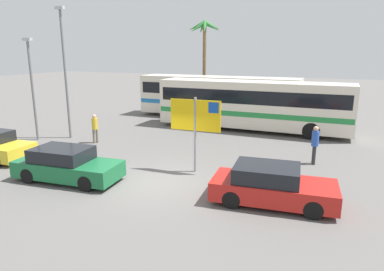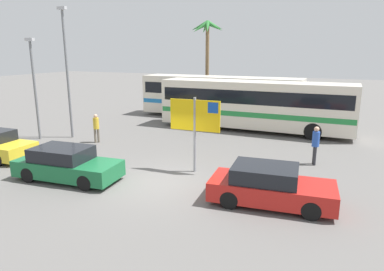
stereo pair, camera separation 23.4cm
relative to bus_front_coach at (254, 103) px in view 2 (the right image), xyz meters
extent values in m
plane|color=#605E5B|center=(-1.14, -10.72, -1.78)|extent=(120.00, 120.00, 0.00)
cube|color=silver|center=(0.00, 0.00, -0.06)|extent=(12.24, 2.42, 2.90)
cube|color=black|center=(0.00, 0.00, 0.49)|extent=(11.75, 2.44, 0.84)
cube|color=#23843D|center=(0.00, 0.00, -0.57)|extent=(12.12, 2.44, 0.32)
cylinder|color=black|center=(3.79, 1.08, -1.28)|extent=(1.00, 0.28, 1.00)
cylinder|color=black|center=(3.79, -1.08, -1.28)|extent=(1.00, 0.28, 1.00)
cylinder|color=black|center=(-3.79, 1.08, -1.28)|extent=(1.00, 0.28, 1.00)
cylinder|color=black|center=(-3.79, -1.08, -1.28)|extent=(1.00, 0.28, 1.00)
cube|color=silver|center=(-3.43, 3.08, -0.06)|extent=(12.24, 2.42, 2.90)
cube|color=black|center=(-3.43, 3.08, 0.49)|extent=(11.75, 2.44, 0.84)
cube|color=#1E70B7|center=(-3.43, 3.08, -0.57)|extent=(12.12, 2.44, 0.32)
cylinder|color=black|center=(0.36, 4.16, -1.28)|extent=(1.00, 0.28, 1.00)
cylinder|color=black|center=(0.36, 2.00, -1.28)|extent=(1.00, 0.28, 1.00)
cylinder|color=black|center=(-7.23, 4.16, -1.28)|extent=(1.00, 0.28, 1.00)
cylinder|color=black|center=(-7.23, 2.00, -1.28)|extent=(1.00, 0.28, 1.00)
cylinder|color=gray|center=(-0.29, -8.90, -0.18)|extent=(0.11, 0.11, 3.20)
cube|color=yellow|center=(-0.29, -8.90, 0.67)|extent=(2.20, 0.13, 1.30)
cube|color=#1447A8|center=(0.51, -8.88, 1.04)|extent=(0.44, 0.08, 0.44)
cube|color=red|center=(3.37, -10.83, -1.30)|extent=(4.26, 2.16, 0.64)
cube|color=black|center=(3.12, -10.85, -0.72)|extent=(2.28, 1.83, 0.52)
cylinder|color=black|center=(4.55, -9.90, -1.48)|extent=(0.61, 0.22, 0.60)
cylinder|color=black|center=(4.72, -11.50, -1.48)|extent=(0.61, 0.22, 0.60)
cylinder|color=black|center=(2.02, -10.15, -1.48)|extent=(0.61, 0.22, 0.60)
cylinder|color=black|center=(2.18, -11.76, -1.48)|extent=(0.61, 0.22, 0.60)
cube|color=#196638|center=(-4.54, -11.85, -1.30)|extent=(4.36, 2.07, 0.64)
cube|color=black|center=(-4.79, -11.87, -0.72)|extent=(2.33, 1.75, 0.52)
cylinder|color=black|center=(-3.31, -10.96, -1.48)|extent=(0.61, 0.22, 0.60)
cylinder|color=black|center=(-3.16, -12.49, -1.48)|extent=(0.61, 0.22, 0.60)
cylinder|color=black|center=(-5.91, -11.20, -1.48)|extent=(0.61, 0.22, 0.60)
cylinder|color=black|center=(-5.77, -12.74, -1.48)|extent=(0.61, 0.22, 0.60)
cylinder|color=black|center=(-8.77, -10.20, -1.48)|extent=(0.61, 0.19, 0.60)
cylinder|color=#2D2D33|center=(4.33, -5.93, -1.35)|extent=(0.13, 0.13, 0.86)
cylinder|color=#2D2D33|center=(4.28, -5.75, -1.35)|extent=(0.13, 0.13, 0.86)
cylinder|color=#2851B2|center=(4.31, -5.84, -0.58)|extent=(0.32, 0.32, 0.68)
sphere|color=tan|center=(4.31, -5.84, -0.12)|extent=(0.23, 0.23, 0.23)
cylinder|color=#706656|center=(-7.35, -6.78, -1.39)|extent=(0.13, 0.13, 0.79)
cylinder|color=#706656|center=(-7.25, -6.63, -1.39)|extent=(0.13, 0.13, 0.79)
cylinder|color=gold|center=(-7.30, -6.70, -0.68)|extent=(0.32, 0.32, 0.63)
sphere|color=tan|center=(-7.30, -6.70, -0.26)|extent=(0.21, 0.21, 0.21)
cylinder|color=slate|center=(-9.46, -6.31, 1.85)|extent=(0.14, 0.14, 7.26)
cube|color=#B2B2B7|center=(-9.46, -6.31, 5.58)|extent=(0.56, 0.20, 0.16)
cylinder|color=slate|center=(-10.92, -7.41, 1.00)|extent=(0.14, 0.14, 5.57)
cube|color=#B2B2B7|center=(-10.92, -7.41, 3.89)|extent=(0.56, 0.20, 0.16)
cylinder|color=brown|center=(-6.42, 7.94, 1.86)|extent=(0.32, 0.32, 7.29)
cone|color=#2D7533|center=(-5.68, 7.81, 5.35)|extent=(1.74, 0.73, 1.12)
cone|color=#2D7533|center=(-5.94, 8.57, 5.45)|extent=(1.41, 1.63, 0.94)
cone|color=#2D7533|center=(-6.88, 8.52, 5.31)|extent=(1.38, 1.59, 1.18)
cone|color=#2D7533|center=(-7.20, 7.93, 5.40)|extent=(1.72, 0.48, 1.02)
cone|color=#2D7533|center=(-6.86, 7.37, 5.29)|extent=(1.36, 1.59, 1.21)
cone|color=#2D7533|center=(-6.17, 7.28, 5.28)|extent=(1.00, 1.70, 1.24)
camera|label=1|loc=(5.12, -21.89, 3.24)|focal=32.30mm
camera|label=2|loc=(5.34, -21.80, 3.24)|focal=32.30mm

